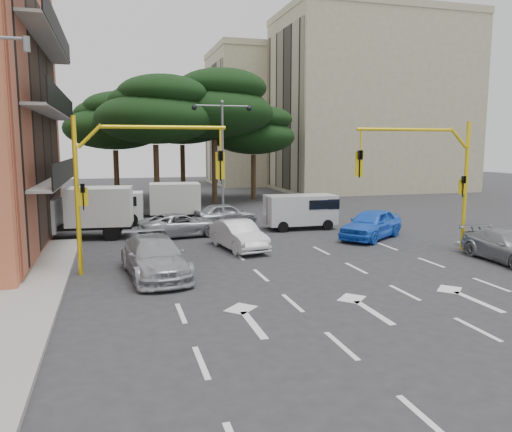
{
  "coord_description": "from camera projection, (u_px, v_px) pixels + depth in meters",
  "views": [
    {
      "loc": [
        -7.26,
        -17.72,
        4.92
      ],
      "look_at": [
        -0.85,
        4.67,
        1.6
      ],
      "focal_mm": 35.0,
      "sensor_mm": 36.0,
      "label": 1
    }
  ],
  "objects": [
    {
      "name": "van_white",
      "position": [
        300.0,
        212.0,
        29.4
      ],
      "size": [
        4.12,
        1.9,
        2.05
      ],
      "primitive_type": null,
      "rotation": [
        0.0,
        0.0,
        -1.58
      ],
      "color": "silver",
      "rests_on": "ground"
    },
    {
      "name": "box_truck_a",
      "position": [
        81.0,
        213.0,
        26.41
      ],
      "size": [
        5.72,
        2.88,
        2.71
      ],
      "primitive_type": null,
      "rotation": [
        0.0,
        0.0,
        1.47
      ],
      "color": "silver",
      "rests_on": "ground"
    },
    {
      "name": "car_blue_compact",
      "position": [
        371.0,
        224.0,
        26.35
      ],
      "size": [
        4.81,
        4.23,
        1.57
      ],
      "primitive_type": "imported",
      "rotation": [
        0.0,
        0.0,
        -0.94
      ],
      "color": "blue",
      "rests_on": "ground"
    },
    {
      "name": "apartment_beige_far",
      "position": [
        275.0,
        118.0,
        63.76
      ],
      "size": [
        16.2,
        12.15,
        16.7
      ],
      "color": "tan",
      "rests_on": "ground"
    },
    {
      "name": "car_silver_wagon",
      "position": [
        155.0,
        257.0,
        18.78
      ],
      "size": [
        2.6,
        5.29,
        1.48
      ],
      "primitive_type": "imported",
      "rotation": [
        0.0,
        0.0,
        0.11
      ],
      "color": "#A9ABB1",
      "rests_on": "ground"
    },
    {
      "name": "car_silver_parked",
      "position": [
        508.0,
        247.0,
        21.12
      ],
      "size": [
        1.96,
        4.55,
        1.31
      ],
      "primitive_type": "imported",
      "rotation": [
        0.0,
        0.0,
        -0.03
      ],
      "color": "gray",
      "rests_on": "ground"
    },
    {
      "name": "pine_right",
      "position": [
        254.0,
        130.0,
        44.74
      ],
      "size": [
        7.49,
        7.49,
        8.37
      ],
      "color": "#382616",
      "rests_on": "ground"
    },
    {
      "name": "ground",
      "position": [
        310.0,
        272.0,
        19.54
      ],
      "size": [
        120.0,
        120.0,
        0.0
      ],
      "primitive_type": "plane",
      "color": "#28282B",
      "rests_on": "ground"
    },
    {
      "name": "apartment_beige_near",
      "position": [
        371.0,
        104.0,
        54.11
      ],
      "size": [
        20.2,
        12.15,
        18.7
      ],
      "color": "tan",
      "rests_on": "ground"
    },
    {
      "name": "pine_center",
      "position": [
        214.0,
        104.0,
        41.45
      ],
      "size": [
        9.98,
        9.98,
        11.16
      ],
      "color": "#382616",
      "rests_on": "ground"
    },
    {
      "name": "car_silver_cross_a",
      "position": [
        182.0,
        225.0,
        27.01
      ],
      "size": [
        4.84,
        2.78,
        1.27
      ],
      "primitive_type": "imported",
      "rotation": [
        0.0,
        0.0,
        1.72
      ],
      "color": "#A4A7AC",
      "rests_on": "ground"
    },
    {
      "name": "car_white_hatch",
      "position": [
        238.0,
        235.0,
        23.63
      ],
      "size": [
        2.14,
        4.35,
        1.37
      ],
      "primitive_type": "imported",
      "rotation": [
        0.0,
        0.0,
        0.17
      ],
      "color": "silver",
      "rests_on": "ground"
    },
    {
      "name": "pine_left_near",
      "position": [
        156.0,
        110.0,
        38.29
      ],
      "size": [
        9.15,
        9.15,
        10.23
      ],
      "color": "#382616",
      "rests_on": "ground"
    },
    {
      "name": "signal_mast_right",
      "position": [
        433.0,
        168.0,
        22.74
      ],
      "size": [
        5.79,
        0.37,
        6.0
      ],
      "color": "yellow",
      "rests_on": "ground"
    },
    {
      "name": "signal_mast_left",
      "position": [
        126.0,
        172.0,
        19.03
      ],
      "size": [
        5.79,
        0.37,
        6.0
      ],
      "color": "yellow",
      "rests_on": "ground"
    },
    {
      "name": "median_strip",
      "position": [
        223.0,
        215.0,
        34.75
      ],
      "size": [
        1.4,
        6.0,
        0.15
      ],
      "primitive_type": "cube",
      "color": "gray",
      "rests_on": "ground"
    },
    {
      "name": "pine_left_far",
      "position": [
        115.0,
        121.0,
        41.37
      ],
      "size": [
        8.32,
        8.32,
        9.3
      ],
      "color": "#382616",
      "rests_on": "ground"
    },
    {
      "name": "pine_back",
      "position": [
        182.0,
        116.0,
        45.77
      ],
      "size": [
        9.15,
        9.15,
        10.23
      ],
      "color": "#382616",
      "rests_on": "ground"
    },
    {
      "name": "box_truck_b",
      "position": [
        160.0,
        203.0,
        31.41
      ],
      "size": [
        5.33,
        2.58,
        2.54
      ],
      "primitive_type": null,
      "rotation": [
        0.0,
        0.0,
        1.49
      ],
      "color": "white",
      "rests_on": "ground"
    },
    {
      "name": "car_silver_cross_b",
      "position": [
        226.0,
        214.0,
        31.14
      ],
      "size": [
        4.11,
        2.1,
        1.34
      ],
      "primitive_type": "imported",
      "rotation": [
        0.0,
        0.0,
        1.71
      ],
      "color": "#AAABB2",
      "rests_on": "ground"
    },
    {
      "name": "street_lamp_center",
      "position": [
        222.0,
        138.0,
        34.0
      ],
      "size": [
        4.16,
        0.36,
        7.77
      ],
      "color": "slate",
      "rests_on": "median_strip"
    }
  ]
}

